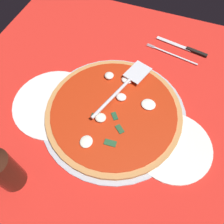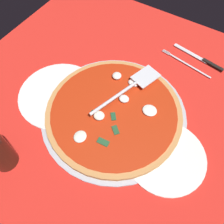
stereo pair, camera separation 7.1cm
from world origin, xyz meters
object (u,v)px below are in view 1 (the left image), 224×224
object	(u,v)px
dinner_plate_right	(55,103)
pizza_server	(124,86)
pizza	(112,112)
beer_bottle	(1,169)
place_setting_near	(179,52)
dinner_plate_left	(173,147)

from	to	relation	value
dinner_plate_right	pizza_server	world-z (taller)	pizza_server
pizza	pizza_server	bearing A→B (deg)	-93.35
beer_bottle	place_setting_near	bearing A→B (deg)	-116.14
dinner_plate_left	place_setting_near	size ratio (longest dim) A/B	0.97
place_setting_near	pizza	bearing A→B (deg)	78.63
pizza	place_setting_near	distance (cm)	36.10
pizza	beer_bottle	bearing A→B (deg)	58.63
pizza	beer_bottle	distance (cm)	33.09
place_setting_near	pizza_server	bearing A→B (deg)	72.96
pizza	dinner_plate_left	bearing A→B (deg)	169.00
dinner_plate_left	dinner_plate_right	distance (cm)	38.00
dinner_plate_left	pizza_server	bearing A→B (deg)	-33.39
dinner_plate_right	place_setting_near	world-z (taller)	place_setting_near
dinner_plate_left	pizza_server	xyz separation A→B (cm)	(19.22, -12.67, 3.72)
dinner_plate_right	beer_bottle	bearing A→B (deg)	93.33
dinner_plate_left	pizza_server	world-z (taller)	pizza_server
pizza_server	beer_bottle	distance (cm)	40.58
pizza	beer_bottle	xyz separation A→B (cm)	(16.80, 27.55, 7.32)
place_setting_near	beer_bottle	world-z (taller)	beer_bottle
place_setting_near	dinner_plate_right	bearing A→B (deg)	59.16
dinner_plate_left	pizza_server	distance (cm)	23.32
beer_bottle	pizza	bearing A→B (deg)	-121.37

